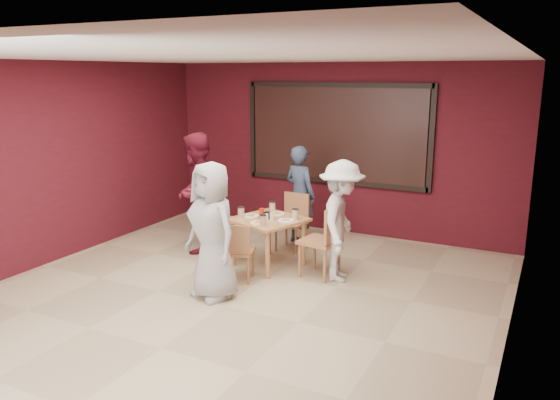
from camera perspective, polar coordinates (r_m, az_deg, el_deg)
The scene contains 11 objects.
floor at distance 6.47m, azimuth -5.95°, elevation -10.94°, with size 7.00×7.00×0.00m, color tan.
window_blinds at distance 9.04m, azimuth 5.78°, elevation 6.87°, with size 3.00×0.02×1.50m, color black.
dining_table at distance 7.50m, azimuth -1.27°, elevation -2.51°, with size 1.09×1.09×0.83m.
chair_front at distance 7.00m, azimuth -4.47°, elevation -5.12°, with size 0.47×0.47×0.78m.
chair_back at distance 8.27m, azimuth 1.39°, elevation -1.91°, with size 0.42×0.42×0.85m.
chair_left at distance 7.92m, azimuth -5.97°, elevation -2.98°, with size 0.45×0.45×0.77m.
chair_right at distance 7.12m, azimuth 4.76°, elevation -3.90°, with size 0.52×0.52×0.97m.
diner_front at distance 6.45m, azimuth -7.13°, elevation -3.22°, with size 0.80×0.52×1.65m, color #A5A5A5.
diner_back at distance 8.49m, azimuth 2.11°, elevation 0.52°, with size 0.56×0.37×1.55m, color #313F57.
diner_left at distance 8.19m, azimuth -8.71°, elevation 0.75°, with size 0.87×0.68×1.79m, color maroon.
diner_right at distance 7.01m, azimuth 6.42°, elevation -2.20°, with size 1.01×0.58×1.57m, color silver.
Camera 1 is at (3.24, -4.93, 2.64)m, focal length 35.00 mm.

